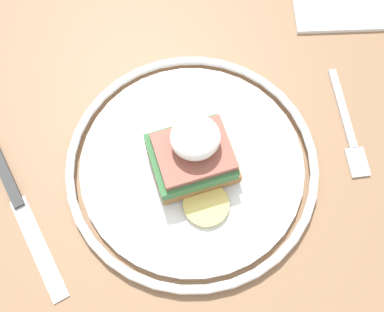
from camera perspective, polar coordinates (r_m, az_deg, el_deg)
name	(u,v)px	position (r m, az deg, el deg)	size (l,w,h in m)	color
ground_plane	(178,255)	(1.27, -1.64, -11.70)	(6.00, 6.00, 0.00)	#B2ADA3
dining_table	(167,175)	(0.68, -3.00, -2.26)	(0.92, 0.78, 0.73)	#846042
plate	(192,165)	(0.55, 0.00, -1.07)	(0.29, 0.29, 0.02)	white
sandwich	(193,154)	(0.52, 0.10, 0.25)	(0.09, 0.12, 0.08)	olive
fork	(348,128)	(0.60, 17.97, 3.22)	(0.04, 0.14, 0.00)	silver
knife	(19,204)	(0.57, -19.81, -5.40)	(0.06, 0.20, 0.01)	#2D2D2D
napkin	(337,0)	(0.71, 16.85, 17.30)	(0.12, 0.10, 0.01)	white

